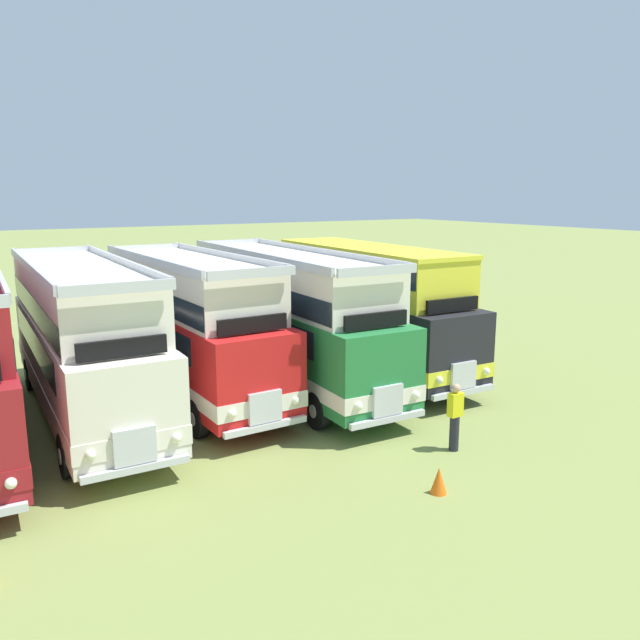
{
  "coord_description": "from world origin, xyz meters",
  "views": [
    {
      "loc": [
        -0.19,
        -18.01,
        6.36
      ],
      "look_at": [
        10.8,
        -0.23,
        2.1
      ],
      "focal_mm": 35.43,
      "sensor_mm": 36.0,
      "label": 1
    }
  ],
  "objects_px": {
    "bus_seventh_in_row": "(190,324)",
    "cone_mid_row": "(439,480)",
    "marshal_person": "(455,417)",
    "bus_sixth_in_row": "(82,336)",
    "bus_eighth_in_row": "(287,315)",
    "bus_ninth_in_row": "(369,304)"
  },
  "relations": [
    {
      "from": "bus_seventh_in_row",
      "to": "bus_ninth_in_row",
      "type": "bearing_deg",
      "value": -4.5
    },
    {
      "from": "bus_eighth_in_row",
      "to": "bus_ninth_in_row",
      "type": "relative_size",
      "value": 1.17
    },
    {
      "from": "bus_seventh_in_row",
      "to": "cone_mid_row",
      "type": "relative_size",
      "value": 16.63
    },
    {
      "from": "cone_mid_row",
      "to": "marshal_person",
      "type": "xyz_separation_m",
      "value": [
        1.89,
        1.54,
        0.59
      ]
    },
    {
      "from": "cone_mid_row",
      "to": "bus_eighth_in_row",
      "type": "bearing_deg",
      "value": 82.89
    },
    {
      "from": "bus_sixth_in_row",
      "to": "bus_ninth_in_row",
      "type": "height_order",
      "value": "bus_sixth_in_row"
    },
    {
      "from": "bus_seventh_in_row",
      "to": "bus_sixth_in_row",
      "type": "bearing_deg",
      "value": -178.68
    },
    {
      "from": "bus_sixth_in_row",
      "to": "bus_seventh_in_row",
      "type": "bearing_deg",
      "value": 1.32
    },
    {
      "from": "bus_ninth_in_row",
      "to": "cone_mid_row",
      "type": "distance_m",
      "value": 9.77
    },
    {
      "from": "bus_sixth_in_row",
      "to": "cone_mid_row",
      "type": "relative_size",
      "value": 18.99
    },
    {
      "from": "bus_seventh_in_row",
      "to": "bus_eighth_in_row",
      "type": "xyz_separation_m",
      "value": [
        3.23,
        -0.32,
        0.01
      ]
    },
    {
      "from": "bus_ninth_in_row",
      "to": "marshal_person",
      "type": "distance_m",
      "value": 7.54
    },
    {
      "from": "bus_ninth_in_row",
      "to": "cone_mid_row",
      "type": "bearing_deg",
      "value": -116.85
    },
    {
      "from": "bus_ninth_in_row",
      "to": "bus_eighth_in_row",
      "type": "bearing_deg",
      "value": 176.67
    },
    {
      "from": "bus_seventh_in_row",
      "to": "bus_eighth_in_row",
      "type": "distance_m",
      "value": 3.24
    },
    {
      "from": "marshal_person",
      "to": "bus_ninth_in_row",
      "type": "bearing_deg",
      "value": 70.93
    },
    {
      "from": "bus_seventh_in_row",
      "to": "bus_ninth_in_row",
      "type": "height_order",
      "value": "bus_seventh_in_row"
    },
    {
      "from": "bus_ninth_in_row",
      "to": "marshal_person",
      "type": "relative_size",
      "value": 5.72
    },
    {
      "from": "bus_sixth_in_row",
      "to": "cone_mid_row",
      "type": "height_order",
      "value": "bus_sixth_in_row"
    },
    {
      "from": "bus_seventh_in_row",
      "to": "marshal_person",
      "type": "bearing_deg",
      "value": -61.62
    },
    {
      "from": "bus_seventh_in_row",
      "to": "marshal_person",
      "type": "height_order",
      "value": "bus_seventh_in_row"
    },
    {
      "from": "bus_seventh_in_row",
      "to": "cone_mid_row",
      "type": "height_order",
      "value": "bus_seventh_in_row"
    }
  ]
}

